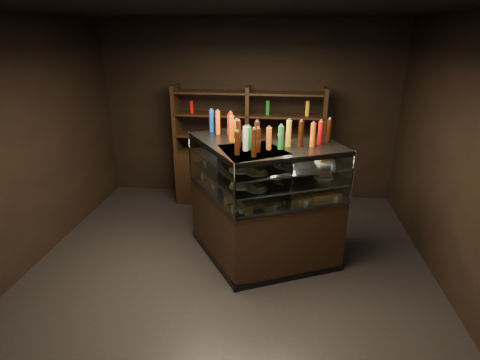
% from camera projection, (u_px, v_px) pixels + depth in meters
% --- Properties ---
extents(ground, '(5.00, 5.00, 0.00)m').
position_uv_depth(ground, '(229.00, 272.00, 4.66)').
color(ground, black).
rests_on(ground, ground).
extents(room_shell, '(5.02, 5.02, 3.01)m').
position_uv_depth(room_shell, '(227.00, 117.00, 3.95)').
color(room_shell, black).
rests_on(room_shell, ground).
extents(display_case, '(2.07, 1.60, 1.57)m').
position_uv_depth(display_case, '(258.00, 224.00, 4.72)').
color(display_case, black).
rests_on(display_case, ground).
extents(food_display, '(1.66, 1.19, 0.48)m').
position_uv_depth(food_display, '(259.00, 178.00, 4.48)').
color(food_display, '#B88D42').
rests_on(food_display, display_case).
extents(bottles_top, '(1.49, 1.05, 0.30)m').
position_uv_depth(bottles_top, '(260.00, 133.00, 4.29)').
color(bottles_top, '#B20C0A').
rests_on(bottles_top, display_case).
extents(potted_conifer, '(0.39, 0.39, 0.83)m').
position_uv_depth(potted_conifer, '(290.00, 223.00, 4.87)').
color(potted_conifer, black).
rests_on(potted_conifer, ground).
extents(back_shelving, '(2.45, 0.47, 2.00)m').
position_uv_depth(back_shelving, '(248.00, 170.00, 6.33)').
color(back_shelving, black).
rests_on(back_shelving, ground).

